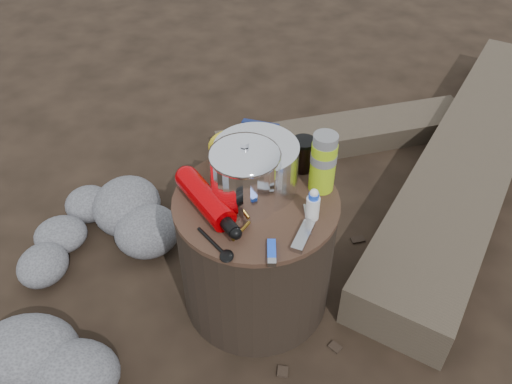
{
  "coord_description": "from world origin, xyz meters",
  "views": [
    {
      "loc": [
        0.04,
        -1.11,
        1.47
      ],
      "look_at": [
        0.0,
        0.0,
        0.48
      ],
      "focal_mm": 36.32,
      "sensor_mm": 36.0,
      "label": 1
    }
  ],
  "objects_px": {
    "log_main": "(472,156)",
    "camping_pot": "(245,174)",
    "fuel_bottle": "(205,199)",
    "stump": "(256,252)",
    "thermos": "(323,163)",
    "travel_mug": "(303,155)"
  },
  "relations": [
    {
      "from": "stump",
      "to": "travel_mug",
      "type": "relative_size",
      "value": 4.66
    },
    {
      "from": "travel_mug",
      "to": "camping_pot",
      "type": "bearing_deg",
      "value": -137.63
    },
    {
      "from": "camping_pot",
      "to": "travel_mug",
      "type": "relative_size",
      "value": 1.88
    },
    {
      "from": "log_main",
      "to": "thermos",
      "type": "relative_size",
      "value": 11.05
    },
    {
      "from": "camping_pot",
      "to": "fuel_bottle",
      "type": "xyz_separation_m",
      "value": [
        -0.11,
        -0.04,
        -0.06
      ]
    },
    {
      "from": "log_main",
      "to": "fuel_bottle",
      "type": "bearing_deg",
      "value": -115.69
    },
    {
      "from": "thermos",
      "to": "stump",
      "type": "bearing_deg",
      "value": -161.92
    },
    {
      "from": "log_main",
      "to": "fuel_bottle",
      "type": "distance_m",
      "value": 1.37
    },
    {
      "from": "camping_pot",
      "to": "thermos",
      "type": "relative_size",
      "value": 1.05
    },
    {
      "from": "stump",
      "to": "log_main",
      "type": "bearing_deg",
      "value": 37.98
    },
    {
      "from": "camping_pot",
      "to": "fuel_bottle",
      "type": "height_order",
      "value": "camping_pot"
    },
    {
      "from": "stump",
      "to": "travel_mug",
      "type": "height_order",
      "value": "travel_mug"
    },
    {
      "from": "stump",
      "to": "log_main",
      "type": "xyz_separation_m",
      "value": [
        0.92,
        0.72,
        -0.14
      ]
    },
    {
      "from": "thermos",
      "to": "camping_pot",
      "type": "bearing_deg",
      "value": -163.97
    },
    {
      "from": "log_main",
      "to": "fuel_bottle",
      "type": "height_order",
      "value": "fuel_bottle"
    },
    {
      "from": "log_main",
      "to": "camping_pot",
      "type": "height_order",
      "value": "camping_pot"
    },
    {
      "from": "stump",
      "to": "thermos",
      "type": "bearing_deg",
      "value": 18.08
    },
    {
      "from": "camping_pot",
      "to": "fuel_bottle",
      "type": "relative_size",
      "value": 0.67
    },
    {
      "from": "log_main",
      "to": "travel_mug",
      "type": "relative_size",
      "value": 19.77
    },
    {
      "from": "thermos",
      "to": "travel_mug",
      "type": "relative_size",
      "value": 1.79
    },
    {
      "from": "stump",
      "to": "log_main",
      "type": "relative_size",
      "value": 0.24
    },
    {
      "from": "log_main",
      "to": "travel_mug",
      "type": "bearing_deg",
      "value": -115.33
    }
  ]
}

